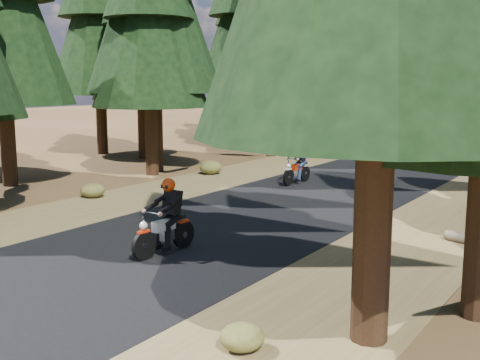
# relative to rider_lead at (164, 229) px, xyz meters

# --- Properties ---
(ground) EXTENTS (120.00, 120.00, 0.00)m
(ground) POSITION_rel_rider_lead_xyz_m (-0.37, 2.00, -0.55)
(ground) COLOR #422E17
(ground) RESTS_ON ground
(road) EXTENTS (6.00, 100.00, 0.01)m
(road) POSITION_rel_rider_lead_xyz_m (-0.37, 7.00, -0.54)
(road) COLOR black
(road) RESTS_ON ground
(shoulder_l) EXTENTS (3.20, 100.00, 0.01)m
(shoulder_l) POSITION_rel_rider_lead_xyz_m (-4.97, 7.00, -0.55)
(shoulder_l) COLOR brown
(shoulder_l) RESTS_ON ground
(shoulder_r) EXTENTS (3.20, 100.00, 0.01)m
(shoulder_r) POSITION_rel_rider_lead_xyz_m (4.23, 7.00, -0.55)
(shoulder_r) COLOR brown
(shoulder_r) RESTS_ON ground
(understory_shrubs) EXTENTS (15.46, 29.46, 0.64)m
(understory_shrubs) POSITION_rel_rider_lead_xyz_m (1.73, 9.43, -0.27)
(understory_shrubs) COLOR #474C1E
(understory_shrubs) RESTS_ON ground
(rider_lead) EXTENTS (0.69, 1.86, 1.63)m
(rider_lead) POSITION_rel_rider_lead_xyz_m (0.00, 0.00, 0.00)
(rider_lead) COLOR silver
(rider_lead) RESTS_ON road
(rider_follow) EXTENTS (0.62, 1.80, 1.58)m
(rider_follow) POSITION_rel_rider_lead_xyz_m (-1.84, 9.46, -0.01)
(rider_follow) COLOR maroon
(rider_follow) RESTS_ON road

